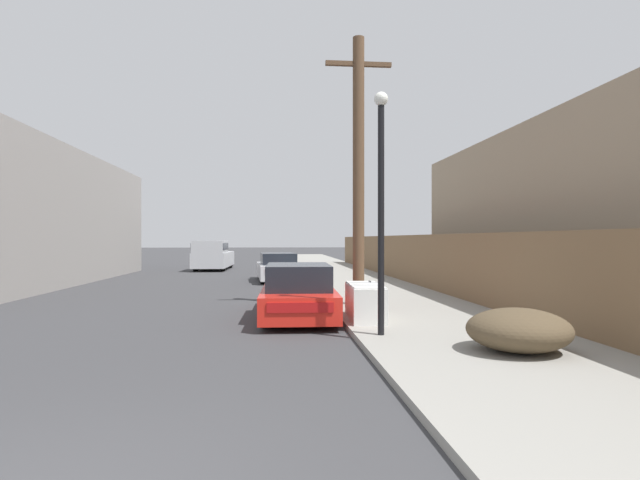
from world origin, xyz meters
name	(u,v)px	position (x,y,z in m)	size (l,w,h in m)	color
sidewalk_curb	(340,273)	(5.30, 23.50, 0.06)	(4.20, 63.00, 0.12)	gray
discarded_fridge	(365,302)	(3.71, 7.55, 0.51)	(0.78, 1.83, 0.80)	silver
parked_sports_car_red	(298,293)	(2.29, 8.73, 0.59)	(1.84, 4.66, 1.29)	red
car_parked_mid	(278,268)	(1.90, 19.20, 0.60)	(2.00, 4.43, 1.27)	silver
pickup_truck	(213,255)	(-1.98, 27.65, 0.90)	(2.08, 5.58, 1.80)	silver
utility_pole	(359,167)	(4.00, 10.04, 3.84)	(1.80, 0.31, 7.24)	brown
street_lamp	(381,193)	(3.68, 5.75, 2.74)	(0.26, 0.26, 4.49)	black
brush_pile	(519,330)	(5.54, 4.22, 0.46)	(1.62, 1.55, 0.68)	brown
wooden_fence	(409,259)	(7.25, 16.77, 1.09)	(0.08, 35.87, 1.93)	brown
building_right_house	(609,216)	(11.63, 10.62, 2.58)	(6.00, 14.79, 5.16)	gray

